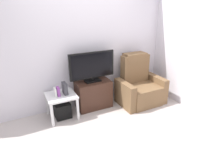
# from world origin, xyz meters

# --- Properties ---
(ground_plane) EXTENTS (6.40, 6.40, 0.00)m
(ground_plane) POSITION_xyz_m (0.00, 0.00, 0.00)
(ground_plane) COLOR #BCB2AD
(wall_back) EXTENTS (6.40, 0.06, 2.60)m
(wall_back) POSITION_xyz_m (0.00, 1.13, 1.30)
(wall_back) COLOR silver
(wall_back) RESTS_ON ground
(wall_side) EXTENTS (0.06, 4.48, 2.60)m
(wall_side) POSITION_xyz_m (1.88, 0.00, 1.30)
(wall_side) COLOR silver
(wall_side) RESTS_ON ground
(tv_stand) EXTENTS (0.72, 0.41, 0.58)m
(tv_stand) POSITION_xyz_m (0.07, 0.86, 0.29)
(tv_stand) COLOR #3D2319
(tv_stand) RESTS_ON ground
(television) EXTENTS (0.95, 0.20, 0.62)m
(television) POSITION_xyz_m (0.07, 0.88, 0.91)
(television) COLOR black
(television) RESTS_ON tv_stand
(recliner_armchair) EXTENTS (0.98, 0.78, 1.08)m
(recliner_armchair) POSITION_xyz_m (1.08, 0.62, 0.37)
(recliner_armchair) COLOR brown
(recliner_armchair) RESTS_ON ground
(side_table) EXTENTS (0.54, 0.54, 0.48)m
(side_table) POSITION_xyz_m (-0.63, 0.78, 0.40)
(side_table) COLOR white
(side_table) RESTS_ON ground
(subwoofer_box) EXTENTS (0.29, 0.29, 0.29)m
(subwoofer_box) POSITION_xyz_m (-0.63, 0.78, 0.15)
(subwoofer_box) COLOR black
(subwoofer_box) RESTS_ON ground
(book_leftmost) EXTENTS (0.03, 0.12, 0.16)m
(book_leftmost) POSITION_xyz_m (-0.73, 0.76, 0.56)
(book_leftmost) COLOR white
(book_leftmost) RESTS_ON side_table
(book_middle) EXTENTS (0.05, 0.11, 0.17)m
(book_middle) POSITION_xyz_m (-0.67, 0.76, 0.56)
(book_middle) COLOR purple
(book_middle) RESTS_ON side_table
(game_console) EXTENTS (0.07, 0.20, 0.22)m
(game_console) POSITION_xyz_m (-0.54, 0.79, 0.59)
(game_console) COLOR #333338
(game_console) RESTS_ON side_table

